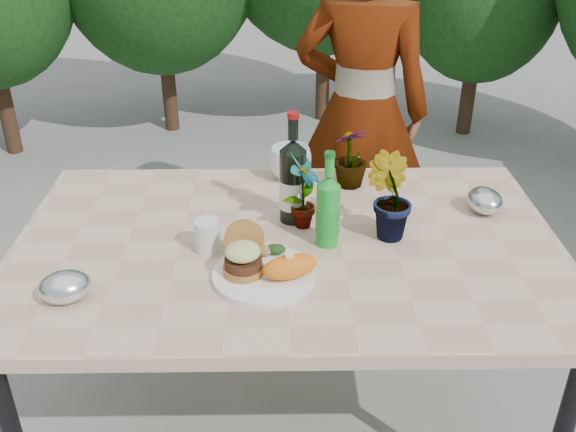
{
  "coord_description": "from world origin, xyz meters",
  "views": [
    {
      "loc": [
        -0.02,
        -1.6,
        1.74
      ],
      "look_at": [
        0.0,
        -0.08,
        0.88
      ],
      "focal_mm": 40.0,
      "sensor_mm": 36.0,
      "label": 1
    }
  ],
  "objects_px": {
    "dinner_plate": "(264,275)",
    "person": "(361,112)",
    "patio_table": "(288,258)",
    "wine_bottle": "(293,182)"
  },
  "relations": [
    {
      "from": "dinner_plate",
      "to": "person",
      "type": "distance_m",
      "value": 1.22
    },
    {
      "from": "wine_bottle",
      "to": "person",
      "type": "relative_size",
      "value": 0.22
    },
    {
      "from": "dinner_plate",
      "to": "person",
      "type": "bearing_deg",
      "value": 71.33
    },
    {
      "from": "person",
      "to": "patio_table",
      "type": "bearing_deg",
      "value": 83.25
    },
    {
      "from": "patio_table",
      "to": "dinner_plate",
      "type": "distance_m",
      "value": 0.2
    },
    {
      "from": "patio_table",
      "to": "person",
      "type": "xyz_separation_m",
      "value": [
        0.33,
        0.97,
        0.1
      ]
    },
    {
      "from": "wine_bottle",
      "to": "person",
      "type": "height_order",
      "value": "person"
    },
    {
      "from": "patio_table",
      "to": "wine_bottle",
      "type": "height_order",
      "value": "wine_bottle"
    },
    {
      "from": "patio_table",
      "to": "person",
      "type": "height_order",
      "value": "person"
    },
    {
      "from": "person",
      "to": "wine_bottle",
      "type": "bearing_deg",
      "value": 81.72
    }
  ]
}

